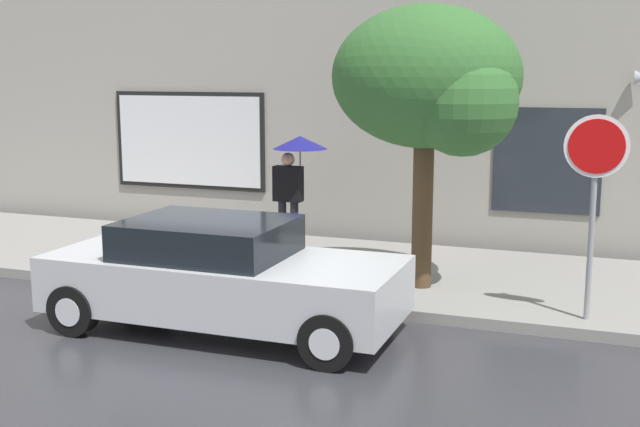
% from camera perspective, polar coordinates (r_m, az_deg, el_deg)
% --- Properties ---
extents(ground_plane, '(60.00, 60.00, 0.00)m').
position_cam_1_polar(ground_plane, '(10.30, -6.88, -8.04)').
color(ground_plane, '#333338').
extents(sidewalk, '(20.00, 4.00, 0.15)m').
position_cam_1_polar(sidewalk, '(12.91, -0.82, -3.86)').
color(sidewalk, gray).
rests_on(sidewalk, ground).
extents(building_facade, '(20.00, 0.67, 7.00)m').
position_cam_1_polar(building_facade, '(14.89, 2.58, 11.22)').
color(building_facade, '#9E998E').
rests_on(building_facade, ground).
extents(parked_car, '(4.42, 1.89, 1.39)m').
position_cam_1_polar(parked_car, '(10.00, -7.07, -4.46)').
color(parked_car, '#B7BABF').
rests_on(parked_car, ground).
extents(fire_hydrant, '(0.30, 0.44, 0.81)m').
position_cam_1_polar(fire_hydrant, '(12.95, -11.79, -1.90)').
color(fire_hydrant, red).
rests_on(fire_hydrant, sidewalk).
extents(pedestrian_with_umbrella, '(0.94, 0.93, 1.98)m').
position_cam_1_polar(pedestrian_with_umbrella, '(13.51, -1.76, 3.73)').
color(pedestrian_with_umbrella, black).
rests_on(pedestrian_with_umbrella, sidewalk).
extents(street_tree, '(2.63, 2.24, 3.97)m').
position_cam_1_polar(street_tree, '(11.10, 8.10, 9.21)').
color(street_tree, '#4C3823').
rests_on(street_tree, sidewalk).
extents(stop_sign, '(0.76, 0.10, 2.55)m').
position_cam_1_polar(stop_sign, '(10.17, 19.08, 2.51)').
color(stop_sign, gray).
rests_on(stop_sign, sidewalk).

